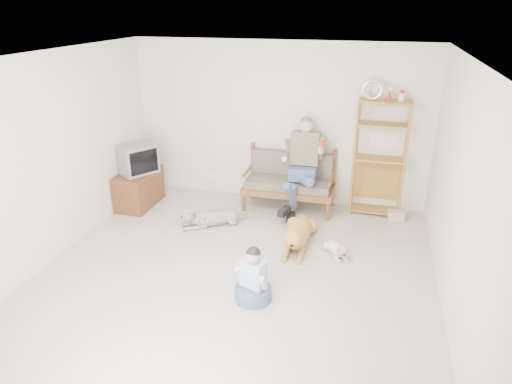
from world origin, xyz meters
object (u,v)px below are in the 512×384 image
(golden_retriever, at_px, (298,234))
(tv_stand, at_px, (139,189))
(loveseat, at_px, (289,180))
(etagere, at_px, (379,158))

(golden_retriever, bearing_deg, tv_stand, 166.04)
(loveseat, bearing_deg, etagere, 5.23)
(etagere, distance_m, tv_stand, 4.02)
(tv_stand, bearing_deg, golden_retriever, -12.69)
(etagere, height_order, tv_stand, etagere)
(tv_stand, distance_m, golden_retriever, 2.96)
(loveseat, height_order, tv_stand, loveseat)
(etagere, relative_size, tv_stand, 2.40)
(etagere, height_order, golden_retriever, etagere)
(etagere, relative_size, golden_retriever, 1.55)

